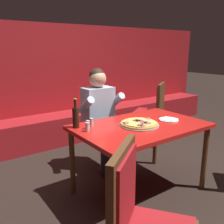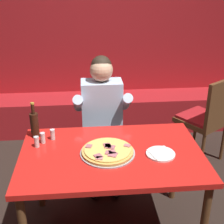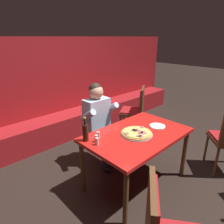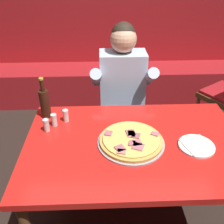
{
  "view_description": "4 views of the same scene",
  "coord_description": "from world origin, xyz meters",
  "px_view_note": "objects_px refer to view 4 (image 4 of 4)",
  "views": [
    {
      "loc": [
        -1.66,
        -1.81,
        1.51
      ],
      "look_at": [
        -0.15,
        0.29,
        0.85
      ],
      "focal_mm": 40.0,
      "sensor_mm": 36.0,
      "label": 1
    },
    {
      "loc": [
        -0.17,
        -1.94,
        1.95
      ],
      "look_at": [
        0.03,
        0.29,
        0.95
      ],
      "focal_mm": 50.0,
      "sensor_mm": 36.0,
      "label": 2
    },
    {
      "loc": [
        -1.8,
        -1.41,
        1.89
      ],
      "look_at": [
        -0.15,
        0.3,
        1.0
      ],
      "focal_mm": 32.0,
      "sensor_mm": 36.0,
      "label": 3
    },
    {
      "loc": [
        -0.19,
        -1.16,
        1.71
      ],
      "look_at": [
        -0.13,
        0.34,
        0.75
      ],
      "focal_mm": 40.0,
      "sensor_mm": 36.0,
      "label": 4
    }
  ],
  "objects_px": {
    "pizza": "(131,141)",
    "beer_bottle": "(45,103)",
    "shaker_parmesan": "(54,121)",
    "main_dining_table": "(135,152)",
    "shaker_oregano": "(66,116)",
    "plate_white_paper": "(196,146)",
    "shaker_red_pepper_flakes": "(46,126)",
    "diner_seated_blue_shirt": "(123,94)"
  },
  "relations": [
    {
      "from": "pizza",
      "to": "beer_bottle",
      "type": "xyz_separation_m",
      "value": [
        -0.55,
        0.31,
        0.09
      ]
    },
    {
      "from": "shaker_parmesan",
      "to": "main_dining_table",
      "type": "bearing_deg",
      "value": -20.31
    },
    {
      "from": "shaker_oregano",
      "to": "beer_bottle",
      "type": "bearing_deg",
      "value": 156.58
    },
    {
      "from": "main_dining_table",
      "to": "shaker_oregano",
      "type": "height_order",
      "value": "shaker_oregano"
    },
    {
      "from": "beer_bottle",
      "to": "main_dining_table",
      "type": "bearing_deg",
      "value": -27.24
    },
    {
      "from": "plate_white_paper",
      "to": "beer_bottle",
      "type": "height_order",
      "value": "beer_bottle"
    },
    {
      "from": "main_dining_table",
      "to": "shaker_red_pepper_flakes",
      "type": "relative_size",
      "value": 15.5
    },
    {
      "from": "beer_bottle",
      "to": "shaker_red_pepper_flakes",
      "type": "height_order",
      "value": "beer_bottle"
    },
    {
      "from": "pizza",
      "to": "diner_seated_blue_shirt",
      "type": "distance_m",
      "value": 0.7
    },
    {
      "from": "beer_bottle",
      "to": "shaker_red_pepper_flakes",
      "type": "bearing_deg",
      "value": -79.45
    },
    {
      "from": "shaker_oregano",
      "to": "main_dining_table",
      "type": "bearing_deg",
      "value": -28.4
    },
    {
      "from": "main_dining_table",
      "to": "shaker_oregano",
      "type": "xyz_separation_m",
      "value": [
        -0.44,
        0.24,
        0.12
      ]
    },
    {
      "from": "main_dining_table",
      "to": "shaker_parmesan",
      "type": "height_order",
      "value": "shaker_parmesan"
    },
    {
      "from": "shaker_oregano",
      "to": "diner_seated_blue_shirt",
      "type": "relative_size",
      "value": 0.07
    },
    {
      "from": "pizza",
      "to": "plate_white_paper",
      "type": "bearing_deg",
      "value": -7.56
    },
    {
      "from": "shaker_parmesan",
      "to": "diner_seated_blue_shirt",
      "type": "height_order",
      "value": "diner_seated_blue_shirt"
    },
    {
      "from": "beer_bottle",
      "to": "shaker_oregano",
      "type": "bearing_deg",
      "value": -23.42
    },
    {
      "from": "pizza",
      "to": "shaker_oregano",
      "type": "height_order",
      "value": "shaker_oregano"
    },
    {
      "from": "plate_white_paper",
      "to": "beer_bottle",
      "type": "relative_size",
      "value": 0.72
    },
    {
      "from": "main_dining_table",
      "to": "plate_white_paper",
      "type": "xyz_separation_m",
      "value": [
        0.35,
        -0.06,
        0.09
      ]
    },
    {
      "from": "main_dining_table",
      "to": "beer_bottle",
      "type": "xyz_separation_m",
      "value": [
        -0.58,
        0.3,
        0.19
      ]
    },
    {
      "from": "diner_seated_blue_shirt",
      "to": "shaker_red_pepper_flakes",
      "type": "bearing_deg",
      "value": -133.44
    },
    {
      "from": "main_dining_table",
      "to": "shaker_parmesan",
      "type": "relative_size",
      "value": 15.5
    },
    {
      "from": "plate_white_paper",
      "to": "main_dining_table",
      "type": "bearing_deg",
      "value": 170.1
    },
    {
      "from": "pizza",
      "to": "plate_white_paper",
      "type": "relative_size",
      "value": 1.9
    },
    {
      "from": "plate_white_paper",
      "to": "shaker_oregano",
      "type": "height_order",
      "value": "shaker_oregano"
    },
    {
      "from": "shaker_oregano",
      "to": "diner_seated_blue_shirt",
      "type": "xyz_separation_m",
      "value": [
        0.42,
        0.45,
        -0.08
      ]
    },
    {
      "from": "diner_seated_blue_shirt",
      "to": "main_dining_table",
      "type": "bearing_deg",
      "value": -88.11
    },
    {
      "from": "plate_white_paper",
      "to": "shaker_parmesan",
      "type": "bearing_deg",
      "value": 163.79
    },
    {
      "from": "main_dining_table",
      "to": "shaker_oregano",
      "type": "distance_m",
      "value": 0.52
    },
    {
      "from": "plate_white_paper",
      "to": "shaker_red_pepper_flakes",
      "type": "height_order",
      "value": "shaker_red_pepper_flakes"
    },
    {
      "from": "pizza",
      "to": "shaker_oregano",
      "type": "xyz_separation_m",
      "value": [
        -0.41,
        0.25,
        0.02
      ]
    },
    {
      "from": "plate_white_paper",
      "to": "pizza",
      "type": "bearing_deg",
      "value": 172.44
    },
    {
      "from": "shaker_red_pepper_flakes",
      "to": "diner_seated_blue_shirt",
      "type": "relative_size",
      "value": 0.07
    },
    {
      "from": "shaker_parmesan",
      "to": "shaker_oregano",
      "type": "distance_m",
      "value": 0.09
    },
    {
      "from": "beer_bottle",
      "to": "diner_seated_blue_shirt",
      "type": "xyz_separation_m",
      "value": [
        0.56,
        0.39,
        -0.16
      ]
    },
    {
      "from": "shaker_red_pepper_flakes",
      "to": "diner_seated_blue_shirt",
      "type": "xyz_separation_m",
      "value": [
        0.53,
        0.56,
        -0.08
      ]
    },
    {
      "from": "pizza",
      "to": "beer_bottle",
      "type": "height_order",
      "value": "beer_bottle"
    },
    {
      "from": "main_dining_table",
      "to": "shaker_oregano",
      "type": "bearing_deg",
      "value": 151.6
    },
    {
      "from": "diner_seated_blue_shirt",
      "to": "shaker_oregano",
      "type": "bearing_deg",
      "value": -132.87
    },
    {
      "from": "shaker_red_pepper_flakes",
      "to": "pizza",
      "type": "bearing_deg",
      "value": -15.36
    },
    {
      "from": "shaker_oregano",
      "to": "shaker_red_pepper_flakes",
      "type": "distance_m",
      "value": 0.15
    }
  ]
}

